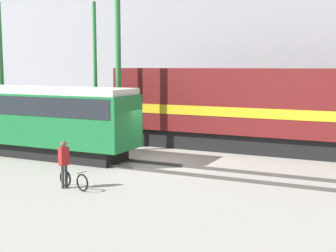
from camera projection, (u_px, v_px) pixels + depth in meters
ground_plane at (161, 161)px, 22.40m from camera, size 120.00×120.00×0.00m
track_near at (147, 166)px, 21.11m from camera, size 60.00×1.50×0.14m
track_far at (198, 145)px, 26.57m from camera, size 60.00×1.51×0.14m
building_backdrop at (244, 43)px, 33.53m from camera, size 43.56×6.00×12.36m
freight_locomotive at (271, 108)px, 24.50m from camera, size 17.22×3.04×5.02m
streetcar at (39, 117)px, 23.50m from camera, size 10.46×2.54×3.51m
bicycle at (74, 180)px, 17.38m from camera, size 1.62×0.59×0.72m
person at (64, 159)px, 17.41m from camera, size 0.31×0.40×1.80m
utility_pole_left at (1, 72)px, 28.33m from camera, size 0.30×0.30×8.35m
utility_pole_center at (95, 76)px, 25.40m from camera, size 0.20×0.20×7.95m
utility_pole_right at (118, 65)px, 24.68m from camera, size 0.29×0.29×9.22m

